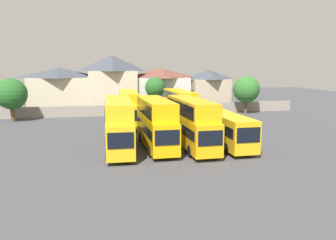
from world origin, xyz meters
TOP-DOWN VIEW (x-y plane):
  - ground at (0.00, 18.00)m, footprint 140.00×140.00m
  - depot_boundary_wall at (0.00, 24.25)m, footprint 56.00×0.50m
  - bus_1 at (-5.53, 0.46)m, footprint 2.90×11.43m
  - bus_2 at (-1.80, 0.46)m, footprint 2.64×10.42m
  - bus_3 at (1.78, -0.04)m, footprint 2.65×11.31m
  - bus_4 at (5.43, -0.34)m, footprint 2.61×10.40m
  - bus_5 at (-3.23, 14.09)m, footprint 3.16×10.58m
  - bus_6 at (0.05, 13.86)m, footprint 3.04×11.67m
  - bus_7 at (4.24, 14.49)m, footprint 2.70×11.22m
  - house_terrace_left at (-13.98, 30.69)m, footprint 10.91×6.31m
  - house_terrace_centre at (-4.53, 30.65)m, footprint 9.00×6.48m
  - house_terrace_right at (4.88, 31.92)m, footprint 10.47×7.86m
  - house_terrace_far_right at (14.46, 31.59)m, footprint 7.71×6.43m
  - tree_left_of_lot at (-19.89, 21.25)m, footprint 4.61×4.61m
  - tree_behind_wall at (18.19, 22.25)m, footprint 4.64×4.64m
  - tree_right_of_lot at (2.80, 26.75)m, footprint 3.63×3.63m

SIDE VIEW (x-z plane):
  - ground at x=0.00m, z-range 0.00..0.00m
  - depot_boundary_wall at x=0.00m, z-range 0.00..1.80m
  - bus_6 at x=0.05m, z-range 0.24..3.59m
  - bus_4 at x=5.43m, z-range 0.24..3.62m
  - bus_7 at x=4.24m, z-range 0.31..5.05m
  - bus_5 at x=-3.23m, z-range 0.31..5.08m
  - bus_3 at x=1.78m, z-range 0.31..5.27m
  - bus_2 at x=-1.80m, z-range 0.31..5.28m
  - bus_1 at x=-5.53m, z-range 0.31..5.32m
  - house_terrace_far_right at x=14.46m, z-range 0.07..7.57m
  - house_terrace_right at x=4.88m, z-range 0.07..7.95m
  - house_terrace_left at x=-13.98m, z-range 0.07..8.10m
  - tree_left_of_lot at x=-19.89m, z-range 0.90..7.37m
  - tree_behind_wall at x=18.19m, z-range 0.92..7.45m
  - tree_right_of_lot at x=2.80m, z-range 1.32..7.65m
  - house_terrace_centre at x=-4.53m, z-range 0.10..10.35m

